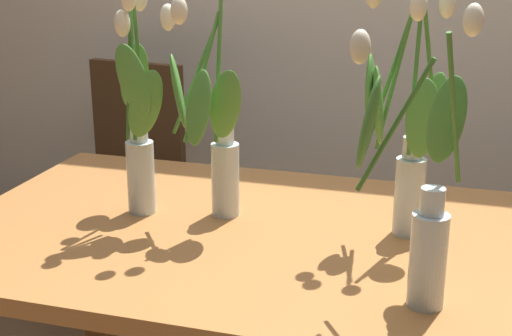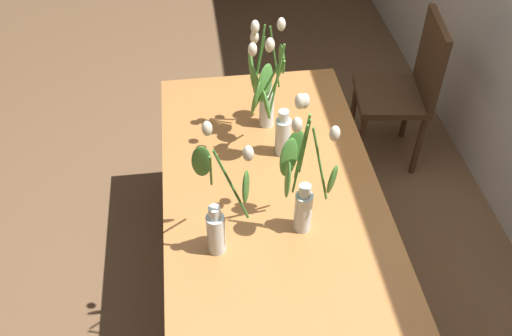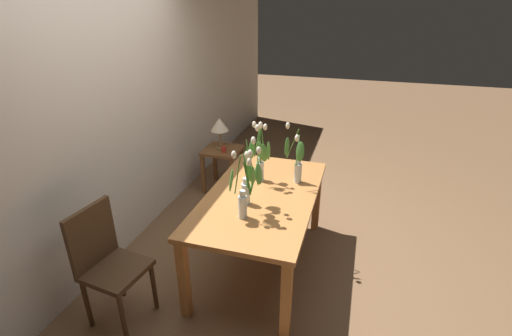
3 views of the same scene
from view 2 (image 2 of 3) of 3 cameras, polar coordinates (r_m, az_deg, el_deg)
name	(u,v)px [view 2 (image 2 of 3)]	position (r m, az deg, el deg)	size (l,w,h in m)	color
ground_plane	(268,285)	(2.94, 1.25, -11.74)	(18.00, 18.00, 0.00)	brown
dining_table	(271,198)	(2.43, 1.49, -3.09)	(1.60, 0.90, 0.74)	#B7753D
tulip_vase_0	(303,184)	(2.05, 4.75, -1.60)	(0.20, 0.21, 0.58)	silver
tulip_vase_1	(275,115)	(2.38, 1.91, 5.40)	(0.21, 0.19, 0.58)	silver
tulip_vase_2	(219,212)	(2.01, -3.79, -4.49)	(0.22, 0.20, 0.54)	silver
tulip_vase_3	(265,88)	(2.52, 0.93, 8.05)	(0.20, 0.18, 0.55)	silver
dining_chair	(407,86)	(3.38, 14.97, 8.04)	(0.45, 0.45, 0.93)	#4C331E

